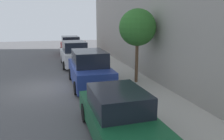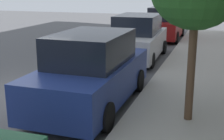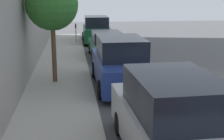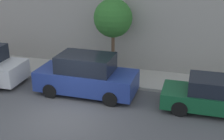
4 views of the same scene
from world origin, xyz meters
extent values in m
plane|color=#515154|center=(0.00, 0.00, 0.00)|extent=(60.00, 60.00, 0.00)
cube|color=#B2ADA3|center=(4.78, 0.00, 0.07)|extent=(2.57, 32.00, 0.15)
cube|color=#14512D|center=(2.27, -6.01, 0.56)|extent=(1.90, 4.54, 0.68)
cube|color=black|center=(2.27, -5.91, 1.22)|extent=(1.63, 2.13, 0.64)
cylinder|color=black|center=(1.42, -4.61, 0.34)|extent=(0.22, 0.68, 0.68)
cylinder|color=black|center=(3.12, -4.61, 0.34)|extent=(0.22, 0.68, 0.68)
cube|color=navy|center=(2.36, -0.07, 0.70)|extent=(1.98, 4.81, 0.96)
cube|color=black|center=(2.36, -0.07, 1.58)|extent=(1.74, 2.61, 0.80)
cylinder|color=black|center=(1.43, 1.42, 0.34)|extent=(0.22, 0.69, 0.69)
cylinder|color=black|center=(3.29, 1.42, 0.34)|extent=(0.22, 0.69, 0.69)
cylinder|color=black|center=(1.43, -1.56, 0.34)|extent=(0.22, 0.69, 0.69)
cylinder|color=black|center=(3.29, -1.56, 0.34)|extent=(0.22, 0.69, 0.69)
cylinder|color=black|center=(3.07, 4.39, 0.32)|extent=(0.22, 0.64, 0.64)
cylinder|color=brown|center=(4.99, -0.61, 1.42)|extent=(0.18, 0.18, 2.54)
sphere|color=#2D6B28|center=(4.99, -0.61, 3.25)|extent=(2.04, 2.04, 2.04)
camera|label=1|loc=(0.38, -12.01, 3.60)|focal=35.00mm
camera|label=2|loc=(5.47, -7.59, 3.12)|focal=50.00mm
camera|label=3|loc=(4.27, 11.89, 3.63)|focal=50.00mm
camera|label=4|loc=(-10.54, -5.30, 6.50)|focal=50.00mm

